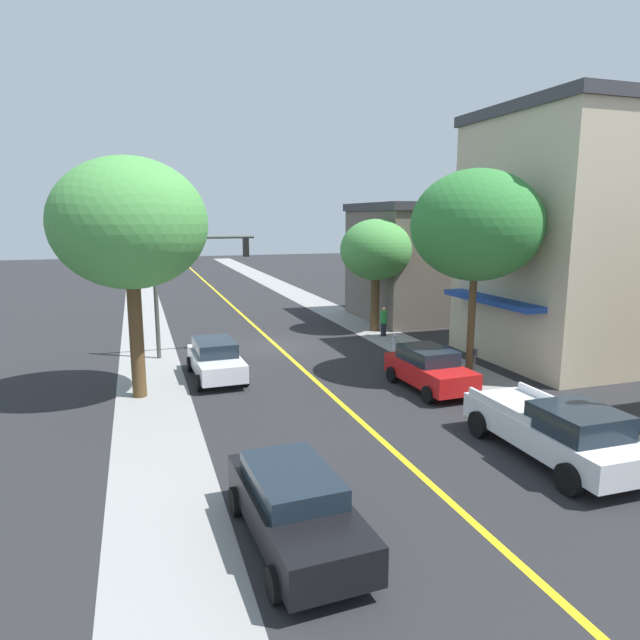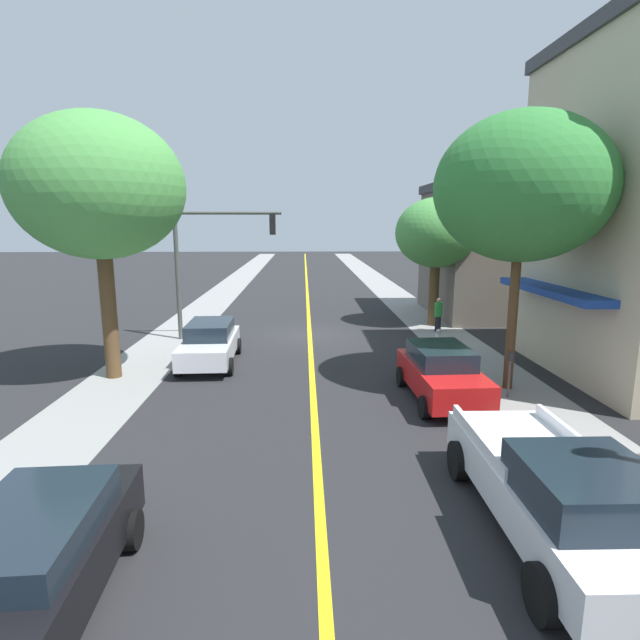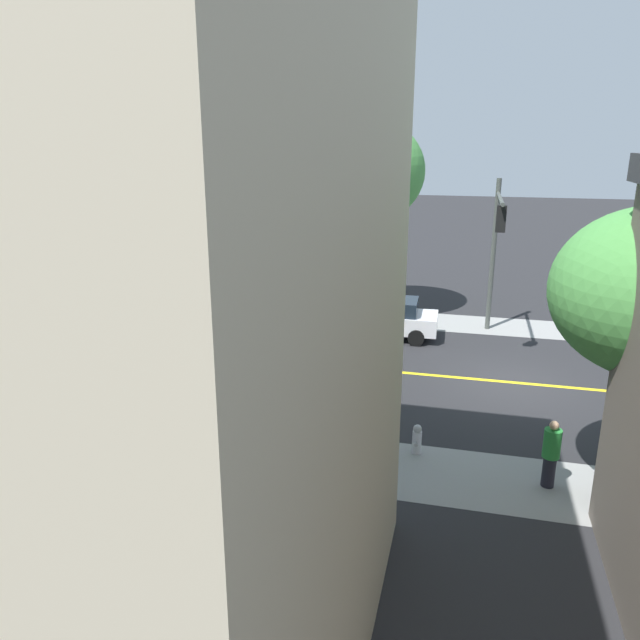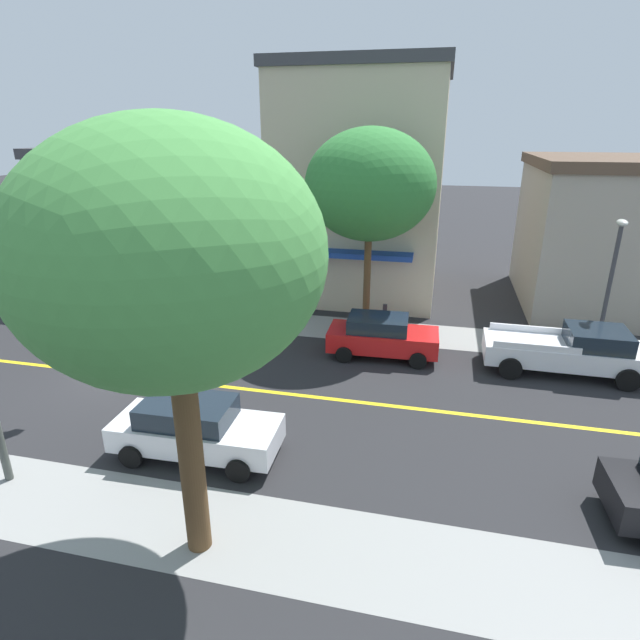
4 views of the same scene
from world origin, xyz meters
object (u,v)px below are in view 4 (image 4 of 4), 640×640
object	(u,v)px
red_sedan_left_curb	(382,336)
pedestrian_green_shirt	(186,299)
street_tree_left_far	(370,185)
traffic_light_mast	(20,309)
white_pickup_truck	(570,350)
street_tree_left_near	(170,256)
white_sedan_right_curb	(195,428)
small_dog	(632,345)
parking_meter	(385,315)
street_tree_right_corner	(148,215)
fire_hydrant	(242,319)
street_lamp	(612,272)

from	to	relation	value
red_sedan_left_curb	pedestrian_green_shirt	bearing A→B (deg)	163.59
street_tree_left_far	traffic_light_mast	distance (m)	13.29
white_pickup_truck	street_tree_left_near	bearing A→B (deg)	-130.71
white_sedan_right_curb	white_pickup_truck	size ratio (longest dim) A/B	0.81
street_tree_left_near	small_dog	bearing A→B (deg)	136.82
traffic_light_mast	pedestrian_green_shirt	world-z (taller)	traffic_light_mast
pedestrian_green_shirt	traffic_light_mast	bearing A→B (deg)	-6.57
traffic_light_mast	parking_meter	bearing A→B (deg)	-38.22
parking_meter	pedestrian_green_shirt	world-z (taller)	pedestrian_green_shirt
traffic_light_mast	street_tree_left_near	bearing A→B (deg)	-112.59
street_tree_right_corner	white_pickup_truck	xyz separation A→B (m)	(2.55, 18.00, -3.84)
white_pickup_truck	street_tree_right_corner	bearing A→B (deg)	172.44
parking_meter	pedestrian_green_shirt	bearing A→B (deg)	-92.07
white_sedan_right_curb	small_dog	size ratio (longest dim) A/B	5.66
traffic_light_mast	fire_hydrant	bearing A→B (deg)	-10.87
white_pickup_truck	parking_meter	bearing A→B (deg)	164.04
street_tree_right_corner	small_dog	xyz separation A→B (m)	(0.30, 20.79, -4.33)
white_pickup_truck	small_dog	xyz separation A→B (m)	(-2.26, 2.79, -0.48)
parking_meter	pedestrian_green_shirt	size ratio (longest dim) A/B	0.86
pedestrian_green_shirt	small_dog	world-z (taller)	pedestrian_green_shirt
fire_hydrant	red_sedan_left_curb	xyz separation A→B (m)	(1.66, 6.46, 0.45)
street_tree_left_far	red_sedan_left_curb	world-z (taller)	street_tree_left_far
street_tree_left_near	street_lamp	size ratio (longest dim) A/B	1.64
red_sedan_left_curb	street_tree_left_far	bearing A→B (deg)	109.93
street_tree_left_far	street_lamp	size ratio (longest dim) A/B	1.60
traffic_light_mast	white_pickup_truck	world-z (taller)	traffic_light_mast
white_sedan_right_curb	red_sedan_left_curb	bearing A→B (deg)	59.77
street_tree_left_far	traffic_light_mast	bearing A→B (deg)	-34.35
red_sedan_left_curb	white_pickup_truck	xyz separation A→B (m)	(-0.06, 6.85, 0.05)
fire_hydrant	white_pickup_truck	xyz separation A→B (m)	(1.60, 13.31, 0.50)
traffic_light_mast	red_sedan_left_curb	size ratio (longest dim) A/B	1.46
fire_hydrant	parking_meter	world-z (taller)	parking_meter
street_lamp	fire_hydrant	bearing A→B (deg)	-88.21
parking_meter	street_tree_left_near	bearing A→B (deg)	-10.99
fire_hydrant	traffic_light_mast	size ratio (longest dim) A/B	0.13
white_pickup_truck	fire_hydrant	bearing A→B (deg)	173.68
street_tree_left_far	street_tree_left_near	bearing A→B (deg)	-7.07
red_sedan_left_curb	white_sedan_right_curb	xyz separation A→B (m)	(7.69, -4.19, -0.02)
street_lamp	white_sedan_right_curb	world-z (taller)	street_lamp
small_dog	traffic_light_mast	bearing A→B (deg)	-30.43
small_dog	parking_meter	bearing A→B (deg)	-59.95
street_tree_left_far	parking_meter	world-z (taller)	street_tree_left_far
street_lamp	small_dog	xyz separation A→B (m)	(-0.20, 1.31, -2.98)
fire_hydrant	pedestrian_green_shirt	bearing A→B (deg)	-104.60
parking_meter	traffic_light_mast	size ratio (longest dim) A/B	0.23
parking_meter	street_lamp	world-z (taller)	street_lamp
fire_hydrant	street_tree_left_far	bearing A→B (deg)	98.37
street_tree_right_corner	white_pickup_truck	size ratio (longest dim) A/B	1.16
street_tree_left_near	street_tree_right_corner	world-z (taller)	street_tree_left_near
fire_hydrant	street_lamp	world-z (taller)	street_lamp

